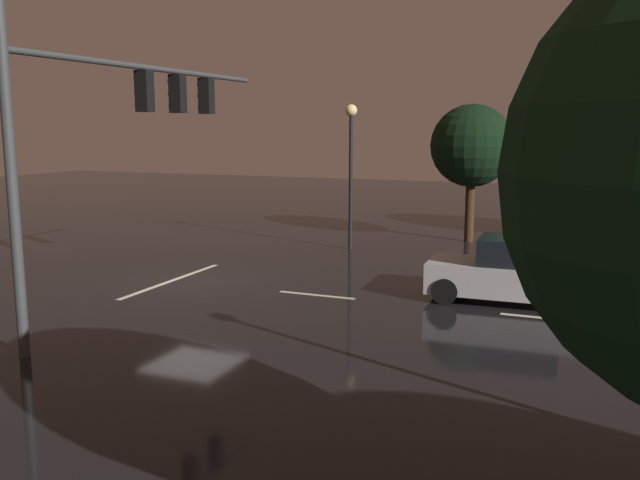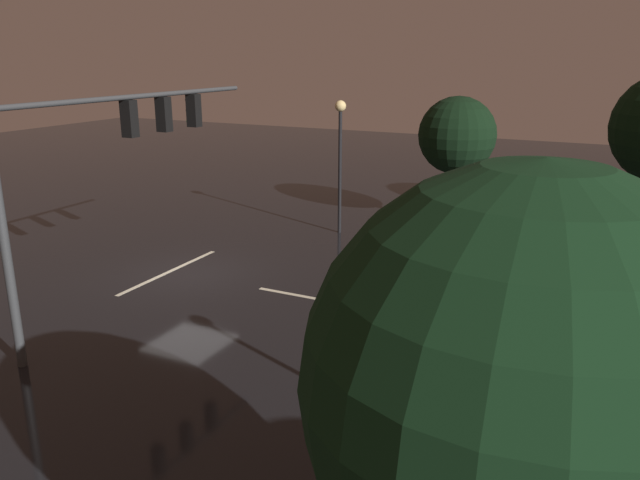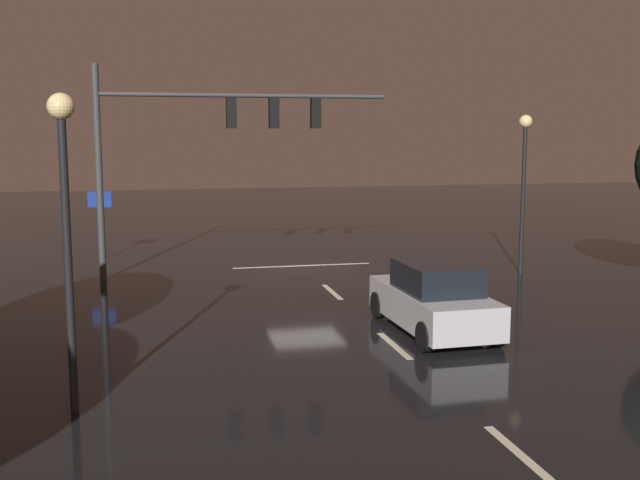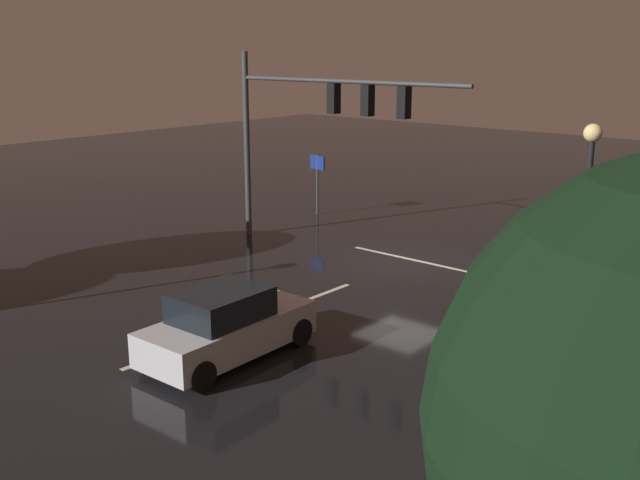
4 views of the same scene
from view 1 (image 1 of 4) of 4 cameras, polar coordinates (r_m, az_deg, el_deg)
The scene contains 8 objects.
ground_plane at distance 20.40m, azimuth -10.73°, elevation -3.53°, with size 80.00×80.00×0.00m, color black.
traffic_signal_assembly at distance 16.86m, azimuth -16.12°, elevation 10.07°, with size 9.57×0.47×6.91m.
lane_dash_far at distance 18.57m, azimuth -0.28°, elevation -4.64°, with size 2.20×0.16×0.01m, color beige.
lane_dash_mid at distance 17.25m, azimuth 18.56°, elevation -6.25°, with size 2.20×0.16×0.01m, color beige.
stop_bar at distance 20.77m, azimuth -12.30°, elevation -3.34°, with size 5.00×0.16×0.01m, color beige.
car_approaching at distance 18.40m, azimuth 16.00°, elevation -2.61°, with size 2.02×4.42×1.70m.
street_lamp_left_kerb at distance 25.06m, azimuth 2.61°, elevation 7.60°, with size 0.44×0.44×5.34m.
tree_left_near at distance 27.45m, azimuth 12.64°, elevation 7.69°, with size 3.24×3.24×5.43m.
Camera 1 is at (16.62, 10.93, 4.54)m, focal length 38.11 mm.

